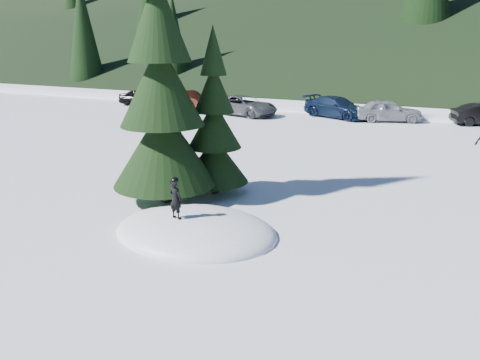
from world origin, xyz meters
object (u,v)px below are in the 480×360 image
at_px(car_2, 244,106).
at_px(child_skier, 176,199).
at_px(car_1, 189,99).
at_px(car_3, 337,107).
at_px(spruce_tall, 161,95).
at_px(car_4, 388,111).
at_px(spruce_short, 214,131).
at_px(car_0, 142,98).

bearing_deg(car_2, child_skier, -145.84).
height_order(car_1, car_3, car_3).
bearing_deg(spruce_tall, child_skier, -49.47).
height_order(car_1, car_4, car_4).
xyz_separation_m(spruce_tall, child_skier, (1.85, -2.16, -2.33)).
height_order(car_2, car_3, car_3).
distance_m(spruce_short, car_4, 17.64).
relative_size(spruce_tall, child_skier, 8.39).
relative_size(car_0, car_2, 0.76).
bearing_deg(car_2, spruce_short, -144.21).
bearing_deg(spruce_tall, car_3, 88.86).
bearing_deg(car_1, child_skier, -129.74).
height_order(spruce_short, car_1, spruce_short).
distance_m(spruce_short, child_skier, 3.83).
height_order(car_0, car_1, car_0).
xyz_separation_m(car_0, car_3, (15.26, 0.89, 0.06)).
height_order(car_3, car_4, car_4).
xyz_separation_m(car_0, car_2, (9.35, -0.97, 0.04)).
height_order(car_1, car_2, car_2).
height_order(spruce_tall, spruce_short, spruce_tall).
bearing_deg(car_0, car_1, -79.72).
xyz_separation_m(spruce_tall, car_1, (-11.15, 19.04, -2.71)).
distance_m(child_skier, car_0, 26.21).
relative_size(spruce_tall, car_0, 2.36).
distance_m(car_0, car_2, 9.40).
distance_m(car_3, car_4, 3.29).
relative_size(car_2, car_4, 1.18).
height_order(spruce_short, child_skier, spruce_short).
bearing_deg(car_0, child_skier, -145.39).
distance_m(child_skier, car_4, 21.02).
relative_size(car_1, car_3, 0.79).
bearing_deg(spruce_tall, spruce_short, 54.46).
bearing_deg(spruce_tall, car_2, 107.97).
relative_size(spruce_tall, car_3, 1.83).
bearing_deg(car_3, child_skier, -154.26).
distance_m(spruce_tall, car_0, 23.52).
bearing_deg(spruce_short, car_0, 133.70).
relative_size(car_1, car_2, 0.77).
bearing_deg(car_1, car_2, -90.76).
bearing_deg(child_skier, car_1, -50.36).
relative_size(car_0, car_1, 0.99).
bearing_deg(car_2, car_3, -59.37).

